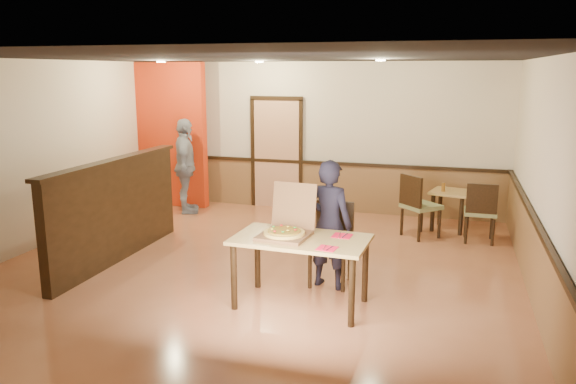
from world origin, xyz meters
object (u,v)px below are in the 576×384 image
(main_table, at_px, (301,247))
(passerby, at_px, (185,166))
(side_chair_right, at_px, (481,210))
(side_table, at_px, (451,201))
(pizza_box, at_px, (286,230))
(diner_chair, at_px, (332,240))
(side_chair_left, at_px, (418,203))
(condiment, at_px, (443,187))
(diner, at_px, (329,224))

(main_table, xyz_separation_m, passerby, (-3.20, 3.53, 0.19))
(side_chair_right, bearing_deg, side_table, -54.24)
(main_table, xyz_separation_m, pizza_box, (-0.18, 0.02, 0.18))
(pizza_box, bearing_deg, passerby, 135.52)
(main_table, xyz_separation_m, diner_chair, (0.18, 0.81, -0.14))
(main_table, xyz_separation_m, side_chair_left, (1.08, 3.12, -0.13))
(side_table, bearing_deg, condiment, -148.77)
(pizza_box, bearing_deg, side_table, 69.37)
(diner_chair, distance_m, diner, 0.29)
(side_chair_right, bearing_deg, diner, 52.62)
(main_table, height_order, side_chair_right, side_chair_right)
(side_table, relative_size, condiment, 5.18)
(side_chair_right, xyz_separation_m, diner, (-1.86, -2.45, 0.27))
(condiment, bearing_deg, main_table, -111.75)
(main_table, height_order, diner_chair, diner_chair)
(side_chair_left, xyz_separation_m, diner, (-0.90, -2.46, 0.24))
(side_chair_left, height_order, side_chair_right, side_chair_left)
(diner_chair, bearing_deg, diner, -91.09)
(side_chair_left, bearing_deg, main_table, 115.77)
(side_chair_left, bearing_deg, diner, 114.77)
(diner, bearing_deg, main_table, 87.94)
(side_chair_right, distance_m, pizza_box, 3.82)
(side_table, relative_size, pizza_box, 1.12)
(side_chair_left, xyz_separation_m, passerby, (-4.28, 0.41, 0.33))
(main_table, bearing_deg, diner, 77.29)
(diner_chair, distance_m, passerby, 4.35)
(diner_chair, height_order, passerby, passerby)
(diner, bearing_deg, side_table, -101.43)
(diner, bearing_deg, pizza_box, 74.15)
(diner_chair, relative_size, condiment, 7.04)
(side_chair_left, xyz_separation_m, pizza_box, (-1.26, -3.10, 0.32))
(side_table, bearing_deg, side_chair_left, -129.83)
(diner, bearing_deg, side_chair_right, -114.00)
(passerby, bearing_deg, side_table, -111.95)
(side_chair_right, bearing_deg, condiment, -42.97)
(passerby, bearing_deg, pizza_box, -163.58)
(side_chair_right, bearing_deg, passerby, -4.80)
(passerby, bearing_deg, condiment, -112.87)
(side_table, xyz_separation_m, passerby, (-4.79, -0.20, 0.38))
(pizza_box, bearing_deg, main_table, -0.30)
(diner_chair, relative_size, passerby, 0.58)
(side_chair_left, relative_size, side_table, 1.36)
(condiment, bearing_deg, side_chair_left, -125.30)
(side_chair_right, distance_m, condiment, 0.82)
(passerby, distance_m, condiment, 4.66)
(diner_chair, distance_m, side_chair_right, 2.95)
(side_chair_left, distance_m, condiment, 0.67)
(condiment, bearing_deg, diner, -113.10)
(diner_chair, relative_size, diner, 0.64)
(main_table, height_order, condiment, condiment)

